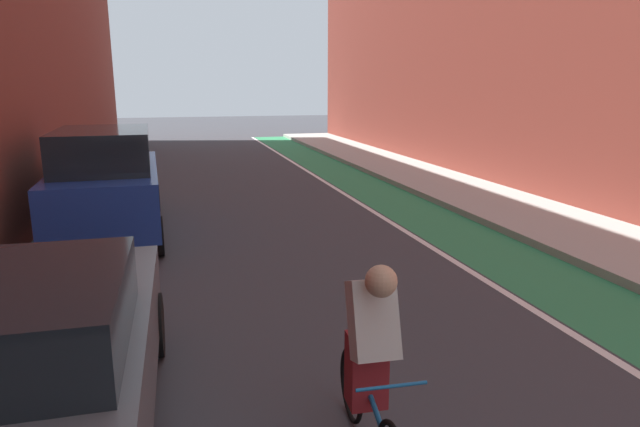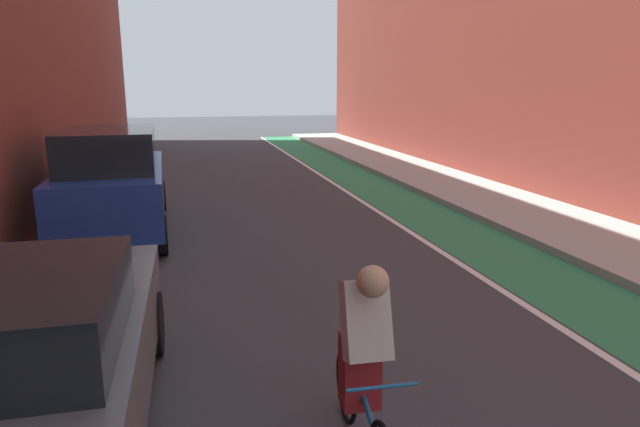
{
  "view_description": "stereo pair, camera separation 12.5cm",
  "coord_description": "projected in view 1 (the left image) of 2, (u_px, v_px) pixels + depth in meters",
  "views": [
    {
      "loc": [
        -1.87,
        6.12,
        2.75
      ],
      "look_at": [
        -0.24,
        12.15,
        1.29
      ],
      "focal_mm": 31.0,
      "sensor_mm": 36.0,
      "label": 1
    },
    {
      "loc": [
        -1.75,
        6.09,
        2.75
      ],
      "look_at": [
        -0.24,
        12.15,
        1.29
      ],
      "focal_mm": 31.0,
      "sensor_mm": 36.0,
      "label": 2
    }
  ],
  "objects": [
    {
      "name": "bike_lane_paint",
      "position": [
        418.0,
        213.0,
        12.13
      ],
      "size": [
        1.6,
        37.93,
        0.0
      ],
      "primitive_type": "cube",
      "color": "#2D8451",
      "rests_on": "ground"
    },
    {
      "name": "cyclist_trailing",
      "position": [
        371.0,
        360.0,
        4.0
      ],
      "size": [
        0.48,
        1.67,
        1.59
      ],
      "color": "black",
      "rests_on": "ground"
    },
    {
      "name": "parked_sedan_gray",
      "position": [
        10.0,
        374.0,
        3.85
      ],
      "size": [
        2.0,
        4.27,
        1.53
      ],
      "color": "#595B60",
      "rests_on": "ground"
    },
    {
      "name": "parked_suv_blue",
      "position": [
        107.0,
        181.0,
        10.18
      ],
      "size": [
        1.97,
        4.56,
        1.98
      ],
      "color": "navy",
      "rests_on": "ground"
    },
    {
      "name": "sidewalk_right",
      "position": [
        501.0,
        205.0,
        12.64
      ],
      "size": [
        2.52,
        37.93,
        0.14
      ],
      "primitive_type": "cube",
      "color": "#A8A59E",
      "rests_on": "ground"
    },
    {
      "name": "ground_plane",
      "position": [
        291.0,
        250.0,
        9.41
      ],
      "size": [
        83.44,
        83.44,
        0.0
      ],
      "primitive_type": "plane",
      "color": "#38383D"
    },
    {
      "name": "lane_divider_stripe",
      "position": [
        380.0,
        216.0,
        11.9
      ],
      "size": [
        0.12,
        37.93,
        0.0
      ],
      "primitive_type": "cube",
      "color": "white",
      "rests_on": "ground"
    }
  ]
}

